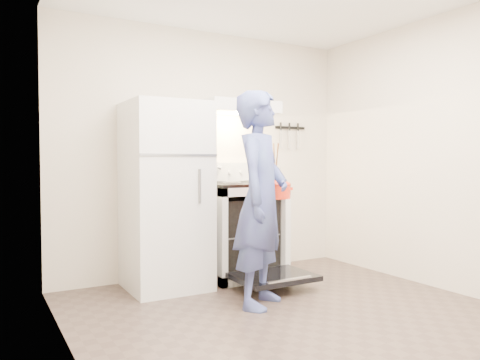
% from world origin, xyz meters
% --- Properties ---
extents(floor, '(3.60, 3.60, 0.00)m').
position_xyz_m(floor, '(0.00, 0.00, 0.00)').
color(floor, '#4B3C33').
rests_on(floor, ground).
extents(back_wall, '(3.20, 0.02, 2.50)m').
position_xyz_m(back_wall, '(0.00, 1.80, 1.25)').
color(back_wall, beige).
rests_on(back_wall, ground).
extents(refrigerator, '(0.70, 0.70, 1.70)m').
position_xyz_m(refrigerator, '(-0.58, 1.45, 0.85)').
color(refrigerator, silver).
rests_on(refrigerator, floor).
extents(stove_body, '(0.76, 0.65, 0.92)m').
position_xyz_m(stove_body, '(0.23, 1.48, 0.46)').
color(stove_body, silver).
rests_on(stove_body, floor).
extents(cooktop, '(0.76, 0.65, 0.03)m').
position_xyz_m(cooktop, '(0.23, 1.48, 0.94)').
color(cooktop, black).
rests_on(cooktop, stove_body).
extents(backsplash, '(0.76, 0.07, 0.20)m').
position_xyz_m(backsplash, '(0.23, 1.76, 1.05)').
color(backsplash, silver).
rests_on(backsplash, cooktop).
extents(oven_door, '(0.70, 0.54, 0.04)m').
position_xyz_m(oven_door, '(0.23, 0.88, 0.12)').
color(oven_door, black).
rests_on(oven_door, floor).
extents(oven_rack, '(0.60, 0.52, 0.01)m').
position_xyz_m(oven_rack, '(0.23, 1.48, 0.44)').
color(oven_rack, slate).
rests_on(oven_rack, stove_body).
extents(range_hood, '(0.76, 0.50, 0.12)m').
position_xyz_m(range_hood, '(0.23, 1.55, 1.71)').
color(range_hood, silver).
rests_on(range_hood, back_wall).
extents(knife_strip, '(0.40, 0.02, 0.03)m').
position_xyz_m(knife_strip, '(1.05, 1.79, 1.55)').
color(knife_strip, black).
rests_on(knife_strip, back_wall).
extents(pizza_stone, '(0.32, 0.32, 0.02)m').
position_xyz_m(pizza_stone, '(0.23, 1.44, 0.45)').
color(pizza_stone, '#8F664A').
rests_on(pizza_stone, oven_rack).
extents(tea_kettle, '(0.25, 0.21, 0.31)m').
position_xyz_m(tea_kettle, '(-0.03, 1.70, 1.10)').
color(tea_kettle, silver).
rests_on(tea_kettle, cooktop).
extents(utensil_jar, '(0.10, 0.10, 0.13)m').
position_xyz_m(utensil_jar, '(0.55, 1.32, 1.05)').
color(utensil_jar, silver).
rests_on(utensil_jar, cooktop).
extents(person, '(0.75, 0.72, 1.73)m').
position_xyz_m(person, '(-0.09, 0.58, 0.87)').
color(person, navy).
rests_on(person, floor).
extents(dutch_oven, '(0.34, 0.27, 0.23)m').
position_xyz_m(dutch_oven, '(0.24, 0.87, 0.90)').
color(dutch_oven, red).
rests_on(dutch_oven, person).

